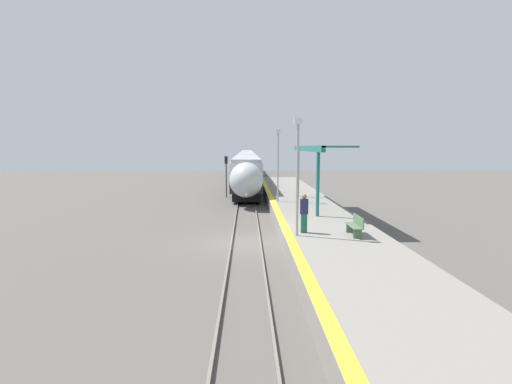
% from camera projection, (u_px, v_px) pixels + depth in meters
% --- Properties ---
extents(ground_plane, '(120.00, 120.00, 0.00)m').
position_uv_depth(ground_plane, '(246.00, 243.00, 20.01)').
color(ground_plane, '#56514C').
extents(rail_left, '(0.08, 90.00, 0.15)m').
position_uv_depth(rail_left, '(231.00, 242.00, 19.99)').
color(rail_left, slate).
rests_on(rail_left, ground_plane).
extents(rail_right, '(0.08, 90.00, 0.15)m').
position_uv_depth(rail_right, '(260.00, 242.00, 20.02)').
color(rail_right, slate).
rests_on(rail_right, ground_plane).
extents(train, '(2.76, 86.49, 3.80)m').
position_uv_depth(train, '(247.00, 161.00, 72.43)').
color(train, black).
rests_on(train, ground_plane).
extents(platform_right, '(4.68, 64.00, 0.88)m').
position_uv_depth(platform_right, '(327.00, 235.00, 20.05)').
color(platform_right, gray).
rests_on(platform_right, ground_plane).
extents(platform_bench, '(0.44, 1.63, 0.89)m').
position_uv_depth(platform_bench, '(356.00, 225.00, 17.85)').
color(platform_bench, '#4C6B4C').
rests_on(platform_bench, platform_right).
extents(person_waiting, '(0.36, 0.24, 1.81)m').
position_uv_depth(person_waiting, '(304.00, 212.00, 18.37)').
color(person_waiting, '#1E604C').
rests_on(person_waiting, platform_right).
extents(railway_signal, '(0.28, 0.28, 3.92)m').
position_uv_depth(railway_signal, '(226.00, 172.00, 37.90)').
color(railway_signal, '#59595E').
rests_on(railway_signal, ground_plane).
extents(lamppost_near, '(0.36, 0.20, 5.18)m').
position_uv_depth(lamppost_near, '(298.00, 169.00, 17.52)').
color(lamppost_near, '#9E9EA3').
rests_on(lamppost_near, platform_right).
extents(lamppost_mid, '(0.36, 0.20, 5.18)m').
position_uv_depth(lamppost_mid, '(278.00, 160.00, 28.68)').
color(lamppost_mid, '#9E9EA3').
rests_on(lamppost_mid, platform_right).
extents(station_canopy, '(2.02, 11.87, 4.02)m').
position_uv_depth(station_canopy, '(315.00, 150.00, 26.81)').
color(station_canopy, '#1E6B66').
rests_on(station_canopy, platform_right).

